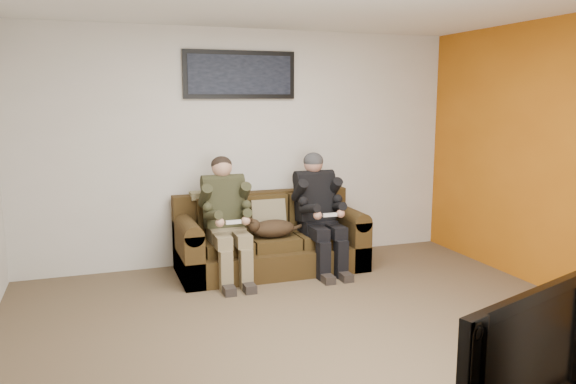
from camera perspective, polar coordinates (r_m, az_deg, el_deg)
name	(u,v)px	position (r m, az deg, el deg)	size (l,w,h in m)	color
floor	(321,335)	(4.58, 3.38, -14.32)	(5.00, 5.00, 0.00)	brown
wall_back	(245,147)	(6.35, -4.39, 4.54)	(5.00, 5.00, 0.00)	beige
wall_front	(554,246)	(2.36, 25.41, -4.97)	(5.00, 5.00, 0.00)	beige
sofa	(269,241)	(6.15, -1.93, -5.00)	(1.99, 0.86, 0.81)	#382710
throw_pillow	(268,216)	(6.12, -2.05, -2.45)	(0.38, 0.11, 0.36)	#7E7052
throw_blanket	(209,195)	(6.13, -8.03, -0.28)	(0.41, 0.20, 0.07)	tan
person_left	(226,212)	(5.77, -6.30, -2.06)	(0.51, 0.87, 1.25)	#7B6C4D
person_right	(319,206)	(6.08, 3.12, -1.39)	(0.51, 0.86, 1.26)	black
cat	(271,228)	(5.90, -1.69, -3.70)	(0.66, 0.26, 0.24)	#3F2B19
framed_poster	(240,75)	(6.28, -4.90, 11.79)	(1.25, 0.05, 0.52)	black
television	(510,349)	(2.81, 21.62, -14.56)	(1.06, 0.14, 0.61)	black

